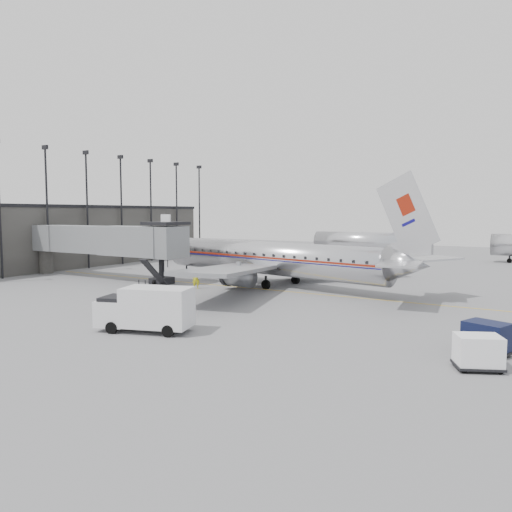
{
  "coord_description": "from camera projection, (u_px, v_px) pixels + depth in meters",
  "views": [
    {
      "loc": [
        24.65,
        -34.73,
        7.29
      ],
      "look_at": [
        0.74,
        5.49,
        3.2
      ],
      "focal_mm": 35.0,
      "sensor_mm": 36.0,
      "label": 1
    }
  ],
  "objects": [
    {
      "name": "ground",
      "position": [
        216.0,
        297.0,
        42.92
      ],
      "size": [
        160.0,
        160.0,
        0.0
      ],
      "primitive_type": "plane",
      "color": "slate",
      "rests_on": "ground"
    },
    {
      "name": "terminal",
      "position": [
        56.0,
        236.0,
        68.44
      ],
      "size": [
        12.0,
        46.0,
        8.0
      ],
      "primitive_type": "cube",
      "color": "#383633",
      "rests_on": "ground"
    },
    {
      "name": "apron_line",
      "position": [
        280.0,
        291.0,
        46.53
      ],
      "size": [
        60.0,
        0.15,
        0.01
      ],
      "primitive_type": "cube",
      "rotation": [
        0.0,
        0.0,
        1.57
      ],
      "color": "gold",
      "rests_on": "ground"
    },
    {
      "name": "jet_bridge",
      "position": [
        110.0,
        241.0,
        54.18
      ],
      "size": [
        21.0,
        6.2,
        7.1
      ],
      "color": "#5A5C5E",
      "rests_on": "ground"
    },
    {
      "name": "floodlight_masts",
      "position": [
        105.0,
        205.0,
        67.32
      ],
      "size": [
        0.9,
        42.25,
        15.25
      ],
      "color": "black",
      "rests_on": "ground"
    },
    {
      "name": "distant_aircraft_near",
      "position": [
        359.0,
        241.0,
        79.56
      ],
      "size": [
        16.39,
        3.2,
        10.26
      ],
      "color": "silver",
      "rests_on": "ground"
    },
    {
      "name": "airliner",
      "position": [
        273.0,
        259.0,
        49.94
      ],
      "size": [
        33.44,
        30.71,
        10.68
      ],
      "rotation": [
        0.0,
        0.0,
        -0.19
      ],
      "color": "silver",
      "rests_on": "ground"
    },
    {
      "name": "service_van",
      "position": [
        146.0,
        308.0,
        30.54
      ],
      "size": [
        6.22,
        3.85,
        2.74
      ],
      "rotation": [
        0.0,
        0.0,
        0.3
      ],
      "color": "silver",
      "rests_on": "ground"
    },
    {
      "name": "baggage_cart_navy",
      "position": [
        487.0,
        337.0,
        25.56
      ],
      "size": [
        2.6,
        2.31,
        1.69
      ],
      "rotation": [
        0.0,
        0.0,
        -0.37
      ],
      "color": "black",
      "rests_on": "ground"
    },
    {
      "name": "baggage_cart_white",
      "position": [
        478.0,
        351.0,
        23.11
      ],
      "size": [
        2.53,
        2.29,
        1.62
      ],
      "rotation": [
        0.0,
        0.0,
        0.43
      ],
      "color": "white",
      "rests_on": "ground"
    },
    {
      "name": "ramp_worker",
      "position": [
        196.0,
        279.0,
        47.67
      ],
      "size": [
        0.83,
        0.8,
        1.92
      ],
      "primitive_type": "imported",
      "rotation": [
        0.0,
        0.0,
        0.69
      ],
      "color": "yellow",
      "rests_on": "ground"
    }
  ]
}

